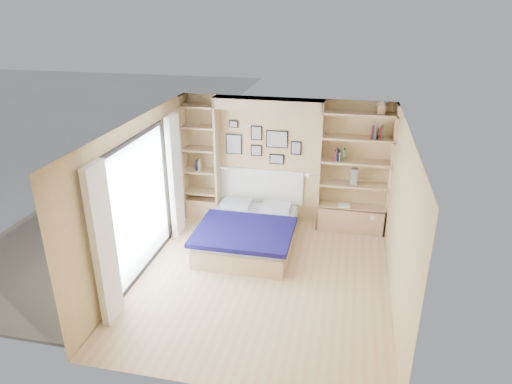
# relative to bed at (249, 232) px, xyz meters

# --- Properties ---
(ground) EXTENTS (4.50, 4.50, 0.00)m
(ground) POSITION_rel_bed_xyz_m (0.45, -1.06, -0.27)
(ground) COLOR tan
(ground) RESTS_ON ground
(room_shell) EXTENTS (4.50, 4.50, 4.50)m
(room_shell) POSITION_rel_bed_xyz_m (0.06, 0.46, 0.81)
(room_shell) COLOR tan
(room_shell) RESTS_ON ground
(bed) EXTENTS (1.67, 2.21, 1.07)m
(bed) POSITION_rel_bed_xyz_m (0.00, 0.00, 0.00)
(bed) COLOR tan
(bed) RESTS_ON ground
(photo_gallery) EXTENTS (1.48, 0.02, 0.82)m
(photo_gallery) POSITION_rel_bed_xyz_m (-0.00, 1.16, 1.33)
(photo_gallery) COLOR black
(photo_gallery) RESTS_ON ground
(reading_lamps) EXTENTS (1.92, 0.12, 0.15)m
(reading_lamps) POSITION_rel_bed_xyz_m (0.15, 0.94, 0.83)
(reading_lamps) COLOR silver
(reading_lamps) RESTS_ON ground
(shelf_decor) EXTENTS (3.54, 0.23, 2.03)m
(shelf_decor) POSITION_rel_bed_xyz_m (1.55, 1.00, 1.42)
(shelf_decor) COLOR #A51E1E
(shelf_decor) RESTS_ON ground
(deck) EXTENTS (3.20, 4.00, 0.05)m
(deck) POSITION_rel_bed_xyz_m (-3.15, -1.06, -0.27)
(deck) COLOR #685C4D
(deck) RESTS_ON ground
(deck_chair) EXTENTS (0.59, 0.91, 0.87)m
(deck_chair) POSITION_rel_bed_xyz_m (-2.40, -0.51, 0.15)
(deck_chair) COLOR tan
(deck_chair) RESTS_ON ground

